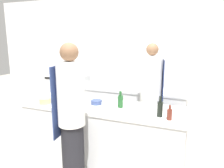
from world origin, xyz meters
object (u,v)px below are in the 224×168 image
at_px(bottle_olive_oil, 160,109).
at_px(bottle_vinegar, 120,101).
at_px(bowl_prep_small, 107,105).
at_px(bowl_ceramic_blue, 96,102).
at_px(chef_at_prep_near, 71,117).
at_px(cup, 76,97).
at_px(oven_range, 67,94).
at_px(chef_at_stove, 151,98).
at_px(bottle_wine, 170,114).
at_px(bowl_mixing_large, 45,101).
at_px(bowl_wooden_salad, 106,100).

relative_size(bottle_olive_oil, bottle_vinegar, 1.11).
distance_m(bottle_vinegar, bowl_prep_small, 0.19).
height_order(bottle_olive_oil, bowl_prep_small, bottle_olive_oil).
bearing_deg(bowl_ceramic_blue, chef_at_prep_near, -90.31).
bearing_deg(cup, bowl_prep_small, -18.89).
bearing_deg(oven_range, chef_at_stove, -25.84).
distance_m(bowl_ceramic_blue, cup, 0.43).
bearing_deg(chef_at_prep_near, bottle_wine, -75.05).
bearing_deg(bottle_wine, bowl_mixing_large, -179.43).
bearing_deg(bottle_olive_oil, chef_at_stove, 109.69).
height_order(bottle_wine, bowl_wooden_salad, bottle_wine).
bearing_deg(bowl_wooden_salad, chef_at_stove, 35.79).
height_order(chef_at_prep_near, bottle_olive_oil, chef_at_prep_near).
bearing_deg(bowl_mixing_large, bottle_wine, 0.57).
xyz_separation_m(chef_at_prep_near, bottle_vinegar, (0.38, 0.66, 0.07)).
bearing_deg(bowl_ceramic_blue, bowl_mixing_large, -160.35).
bearing_deg(chef_at_prep_near, chef_at_stove, -34.87).
xyz_separation_m(chef_at_stove, bottle_wine, (0.40, -0.84, 0.07)).
relative_size(bowl_mixing_large, bowl_prep_small, 1.05).
relative_size(bottle_vinegar, bowl_wooden_salad, 1.46).
distance_m(oven_range, bowl_ceramic_blue, 2.45).
bearing_deg(chef_at_prep_near, cup, 21.10).
bearing_deg(bottle_vinegar, bowl_prep_small, -151.10).
bearing_deg(bowl_wooden_salad, cup, -174.34).
bearing_deg(chef_at_stove, bowl_ceramic_blue, -60.92).
bearing_deg(bowl_mixing_large, chef_at_prep_near, -29.79).
distance_m(oven_range, bowl_mixing_large, 2.25).
xyz_separation_m(bowl_mixing_large, cup, (0.30, 0.38, 0.00)).
distance_m(bottle_wine, cup, 1.54).
bearing_deg(bottle_wine, chef_at_prep_near, -158.49).
distance_m(chef_at_prep_near, bottle_olive_oil, 1.08).
xyz_separation_m(bottle_vinegar, bowl_prep_small, (-0.16, -0.09, -0.06)).
bearing_deg(bottle_wine, bowl_ceramic_blue, 167.55).
bearing_deg(bottle_olive_oil, cup, 167.96).
relative_size(chef_at_prep_near, bowl_ceramic_blue, 11.12).
height_order(oven_range, chef_at_prep_near, chef_at_prep_near).
height_order(oven_range, bowl_prep_small, bowl_prep_small).
xyz_separation_m(chef_at_stove, cup, (-1.09, -0.48, 0.04)).
height_order(bowl_prep_small, bowl_ceramic_blue, bowl_prep_small).
relative_size(chef_at_prep_near, bottle_olive_oil, 6.86).
distance_m(bottle_vinegar, bowl_mixing_large, 1.13).
xyz_separation_m(chef_at_prep_near, bowl_prep_small, (0.22, 0.57, 0.01)).
bearing_deg(bowl_prep_small, bottle_vinegar, 28.90).
relative_size(bottle_vinegar, bowl_prep_small, 1.45).
bearing_deg(bowl_prep_small, chef_at_prep_near, -111.47).
relative_size(oven_range, bowl_prep_small, 6.02).
distance_m(bottle_wine, bowl_mixing_large, 1.80).
height_order(oven_range, bottle_vinegar, bottle_vinegar).
relative_size(bowl_wooden_salad, cup, 1.80).
height_order(chef_at_prep_near, bottle_wine, chef_at_prep_near).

